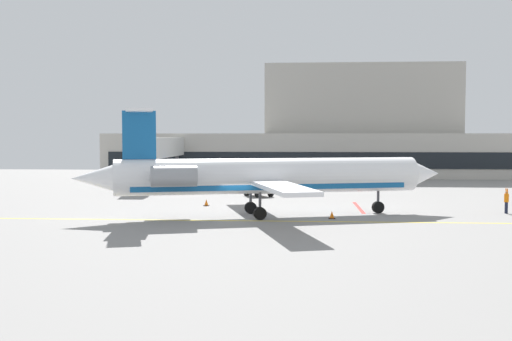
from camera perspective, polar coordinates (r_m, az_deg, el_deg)
The scene contains 11 objects.
ground at distance 42.24m, azimuth -1.55°, elevation -4.72°, with size 120.00×120.00×0.11m.
terminal_building at distance 88.85m, azimuth 7.51°, elevation 3.34°, with size 61.99×13.38×16.44m.
jet_bridge_west at distance 71.84m, azimuth -9.22°, elevation 2.13°, with size 2.40×21.87×5.79m.
regional_jet at distance 43.17m, azimuth 0.78°, elevation -0.56°, with size 26.94×20.58×7.71m.
baggage_tug at distance 64.87m, azimuth -0.92°, elevation -1.09°, with size 3.26×3.23×1.93m.
pushback_tractor at distance 70.59m, azimuth -8.51°, elevation -0.77°, with size 3.76×4.04×1.89m.
belt_loader at distance 58.01m, azimuth 0.08°, elevation -1.56°, with size 3.04×3.21×2.07m.
fuel_tank at distance 71.10m, azimuth 7.99°, elevation -0.42°, with size 7.75×2.17×2.23m.
marshaller at distance 48.83m, azimuth 22.89°, elevation -2.67°, with size 0.34×0.83×1.92m.
safety_cone_alpha at distance 42.61m, azimuth 7.29°, elevation -4.27°, with size 0.47×0.47×0.55m.
safety_cone_bravo at distance 50.17m, azimuth -4.79°, elevation -3.11°, with size 0.47×0.47×0.55m.
Camera 1 is at (4.03, -41.63, 5.84)m, focal length 41.71 mm.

